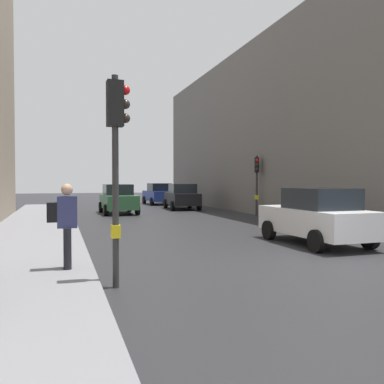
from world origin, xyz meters
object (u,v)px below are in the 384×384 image
(car_green_estate, at_px, (118,199))
(car_dark_suv, at_px, (182,197))
(car_blue_van, at_px, (159,194))
(car_white_compact, at_px, (317,216))
(pedestrian_with_grey_backpack, at_px, (65,221))
(traffic_light_mid_street, at_px, (257,174))
(traffic_light_near_left, at_px, (116,142))

(car_green_estate, distance_m, car_dark_suv, 5.28)
(car_green_estate, bearing_deg, car_blue_van, 62.18)
(car_white_compact, xyz_separation_m, car_dark_suv, (0.42, 16.49, 0.00))
(car_blue_van, xyz_separation_m, pedestrian_with_grey_backpack, (-7.73, -24.70, 0.29))
(traffic_light_mid_street, distance_m, car_blue_van, 13.01)
(traffic_light_near_left, distance_m, car_blue_van, 26.89)
(traffic_light_mid_street, xyz_separation_m, car_white_compact, (-2.86, -9.89, -1.46))
(car_dark_suv, xyz_separation_m, pedestrian_with_grey_backpack, (-7.97, -18.64, 0.29))
(car_white_compact, relative_size, pedestrian_with_grey_backpack, 2.39)
(traffic_light_near_left, xyz_separation_m, car_blue_van, (6.82, 25.95, -1.83))
(car_blue_van, distance_m, pedestrian_with_grey_backpack, 25.88)
(car_white_compact, bearing_deg, pedestrian_with_grey_backpack, -164.08)
(car_blue_van, height_order, car_dark_suv, same)
(traffic_light_near_left, bearing_deg, car_green_estate, 82.32)
(car_blue_van, height_order, pedestrian_with_grey_backpack, pedestrian_with_grey_backpack)
(traffic_light_mid_street, bearing_deg, pedestrian_with_grey_backpack, -130.82)
(car_blue_van, relative_size, car_dark_suv, 0.98)
(traffic_light_near_left, bearing_deg, car_blue_van, 75.27)
(traffic_light_mid_street, height_order, car_dark_suv, traffic_light_mid_street)
(traffic_light_mid_street, relative_size, car_green_estate, 0.80)
(car_dark_suv, bearing_deg, pedestrian_with_grey_backpack, -113.15)
(traffic_light_near_left, height_order, car_white_compact, traffic_light_near_left)
(traffic_light_mid_street, height_order, car_blue_van, traffic_light_mid_street)
(traffic_light_near_left, height_order, car_green_estate, traffic_light_near_left)
(car_blue_van, distance_m, car_white_compact, 22.54)
(traffic_light_mid_street, distance_m, car_white_compact, 10.40)
(traffic_light_near_left, height_order, car_dark_suv, traffic_light_near_left)
(traffic_light_near_left, bearing_deg, car_dark_suv, 70.46)
(traffic_light_near_left, relative_size, car_green_estate, 0.93)
(pedestrian_with_grey_backpack, bearing_deg, car_white_compact, 15.92)
(traffic_light_mid_street, bearing_deg, car_blue_van, 101.95)
(car_white_compact, relative_size, car_dark_suv, 0.98)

